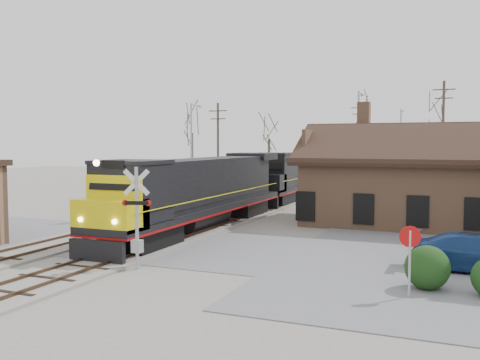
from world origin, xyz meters
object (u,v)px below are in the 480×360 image
(locomotive_lead, at_px, (197,192))
(parked_car, at_px, (479,253))
(depot, at_px, (423,186))
(locomotive_trailing, at_px, (296,173))

(locomotive_lead, height_order, parked_car, locomotive_lead)
(depot, height_order, locomotive_lead, depot)
(locomotive_lead, bearing_deg, parked_car, -16.96)
(locomotive_lead, xyz_separation_m, parked_car, (14.95, -4.56, -1.55))
(locomotive_lead, height_order, locomotive_trailing, locomotive_lead)
(locomotive_trailing, bearing_deg, locomotive_lead, -90.00)
(depot, height_order, parked_car, depot)
(locomotive_lead, bearing_deg, locomotive_trailing, 90.00)
(locomotive_trailing, bearing_deg, depot, -45.82)
(locomotive_lead, bearing_deg, depot, 32.85)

